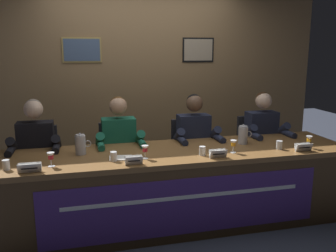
{
  "coord_description": "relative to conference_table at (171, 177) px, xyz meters",
  "views": [
    {
      "loc": [
        -0.83,
        -3.33,
        1.74
      ],
      "look_at": [
        0.0,
        0.0,
        1.01
      ],
      "focal_mm": 38.63,
      "sensor_mm": 36.0,
      "label": 1
    }
  ],
  "objects": [
    {
      "name": "juice_glass_far_right",
      "position": [
        1.41,
        -0.12,
        0.32
      ],
      "size": [
        0.06,
        0.06,
        0.12
      ],
      "color": "white",
      "rests_on": "conference_table"
    },
    {
      "name": "chair_center_left",
      "position": [
        -0.43,
        0.75,
        -0.08
      ],
      "size": [
        0.44,
        0.45,
        0.92
      ],
      "color": "black",
      "rests_on": "ground_plane"
    },
    {
      "name": "ground_plane",
      "position": [
        -0.0,
        0.12,
        -0.53
      ],
      "size": [
        12.0,
        12.0,
        0.0
      ],
      "primitive_type": "plane",
      "color": "#383D4C"
    },
    {
      "name": "juice_glass_center_left",
      "position": [
        -0.27,
        -0.08,
        0.32
      ],
      "size": [
        0.06,
        0.06,
        0.12
      ],
      "color": "white",
      "rests_on": "conference_table"
    },
    {
      "name": "water_cup_far_left",
      "position": [
        -1.44,
        -0.11,
        0.27
      ],
      "size": [
        0.06,
        0.06,
        0.08
      ],
      "color": "silver",
      "rests_on": "conference_table"
    },
    {
      "name": "panelist_far_left",
      "position": [
        -1.28,
        0.55,
        0.2
      ],
      "size": [
        0.51,
        0.48,
        1.25
      ],
      "color": "black",
      "rests_on": "ground_plane"
    },
    {
      "name": "juice_glass_center_right",
      "position": [
        0.59,
        -0.09,
        0.32
      ],
      "size": [
        0.06,
        0.06,
        0.12
      ],
      "color": "white",
      "rests_on": "conference_table"
    },
    {
      "name": "water_cup_far_right",
      "position": [
        1.09,
        -0.08,
        0.27
      ],
      "size": [
        0.06,
        0.06,
        0.08
      ],
      "color": "silver",
      "rests_on": "conference_table"
    },
    {
      "name": "nameplate_center_left",
      "position": [
        -0.4,
        -0.23,
        0.27
      ],
      "size": [
        0.15,
        0.06,
        0.08
      ],
      "color": "white",
      "rests_on": "conference_table"
    },
    {
      "name": "nameplate_center_right",
      "position": [
        0.39,
        -0.22,
        0.27
      ],
      "size": [
        0.16,
        0.06,
        0.08
      ],
      "color": "white",
      "rests_on": "conference_table"
    },
    {
      "name": "chair_far_right",
      "position": [
        1.28,
        0.75,
        -0.08
      ],
      "size": [
        0.44,
        0.45,
        0.92
      ],
      "color": "black",
      "rests_on": "ground_plane"
    },
    {
      "name": "nameplate_far_right",
      "position": [
        1.29,
        -0.21,
        0.27
      ],
      "size": [
        0.17,
        0.06,
        0.08
      ],
      "color": "white",
      "rests_on": "conference_table"
    },
    {
      "name": "chair_center_right",
      "position": [
        0.42,
        0.75,
        -0.08
      ],
      "size": [
        0.44,
        0.45,
        0.92
      ],
      "color": "black",
      "rests_on": "ground_plane"
    },
    {
      "name": "chair_far_left",
      "position": [
        -1.28,
        0.75,
        -0.08
      ],
      "size": [
        0.44,
        0.45,
        0.92
      ],
      "color": "black",
      "rests_on": "ground_plane"
    },
    {
      "name": "nameplate_far_left",
      "position": [
        -1.25,
        -0.23,
        0.27
      ],
      "size": [
        0.18,
        0.06,
        0.08
      ],
      "color": "white",
      "rests_on": "conference_table"
    },
    {
      "name": "conference_table",
      "position": [
        0.0,
        0.0,
        0.0
      ],
      "size": [
        3.71,
        0.89,
        0.76
      ],
      "color": "brown",
      "rests_on": "ground_plane"
    },
    {
      "name": "water_pitcher_left_side",
      "position": [
        -0.84,
        0.21,
        0.33
      ],
      "size": [
        0.15,
        0.1,
        0.21
      ],
      "color": "silver",
      "rests_on": "conference_table"
    },
    {
      "name": "document_stack_center_left",
      "position": [
        -0.48,
        -0.03,
        0.24
      ],
      "size": [
        0.22,
        0.17,
        0.01
      ],
      "color": "white",
      "rests_on": "conference_table"
    },
    {
      "name": "juice_glass_far_left",
      "position": [
        -1.09,
        -0.11,
        0.32
      ],
      "size": [
        0.06,
        0.06,
        0.12
      ],
      "color": "white",
      "rests_on": "conference_table"
    },
    {
      "name": "wall_back_panelled",
      "position": [
        -0.0,
        1.57,
        0.78
      ],
      "size": [
        4.91,
        0.14,
        2.6
      ],
      "color": "#937047",
      "rests_on": "ground_plane"
    },
    {
      "name": "panelist_center_left",
      "position": [
        -0.43,
        0.55,
        0.2
      ],
      "size": [
        0.51,
        0.48,
        1.25
      ],
      "color": "black",
      "rests_on": "ground_plane"
    },
    {
      "name": "water_cup_center_left",
      "position": [
        -0.55,
        -0.08,
        0.27
      ],
      "size": [
        0.06,
        0.06,
        0.08
      ],
      "color": "silver",
      "rests_on": "conference_table"
    },
    {
      "name": "panelist_far_right",
      "position": [
        1.28,
        0.55,
        0.2
      ],
      "size": [
        0.51,
        0.48,
        1.25
      ],
      "color": "black",
      "rests_on": "ground_plane"
    },
    {
      "name": "water_pitcher_right_side",
      "position": [
        0.83,
        0.2,
        0.33
      ],
      "size": [
        0.15,
        0.1,
        0.21
      ],
      "color": "silver",
      "rests_on": "conference_table"
    },
    {
      "name": "water_cup_center_right",
      "position": [
        0.28,
        -0.1,
        0.27
      ],
      "size": [
        0.06,
        0.06,
        0.08
      ],
      "color": "silver",
      "rests_on": "conference_table"
    },
    {
      "name": "panelist_center_right",
      "position": [
        0.42,
        0.55,
        0.2
      ],
      "size": [
        0.51,
        0.48,
        1.25
      ],
      "color": "black",
      "rests_on": "ground_plane"
    }
  ]
}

